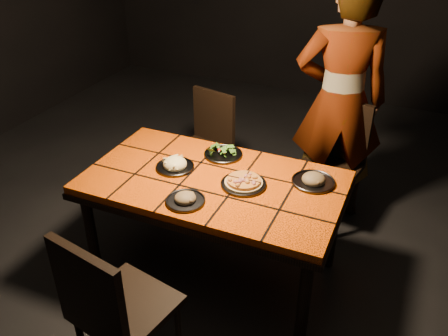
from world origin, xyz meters
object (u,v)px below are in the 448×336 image
at_px(chair_far_right, 334,155).
at_px(plate_pizza, 244,183).
at_px(chair_far_left, 207,138).
at_px(dining_table, 213,189).
at_px(plate_pasta, 175,165).
at_px(diner, 340,102).
at_px(chair_near, 111,306).

bearing_deg(chair_far_right, plate_pizza, -101.18).
height_order(chair_far_left, plate_pizza, chair_far_left).
distance_m(chair_far_left, plate_pizza, 1.14).
distance_m(dining_table, plate_pasta, 0.30).
bearing_deg(chair_far_left, diner, 23.21).
bearing_deg(chair_near, chair_far_left, -67.42).
bearing_deg(diner, chair_near, 55.25).
relative_size(dining_table, chair_far_left, 1.80).
height_order(chair_near, chair_far_left, chair_near).
relative_size(diner, plate_pizza, 6.75).
height_order(dining_table, chair_near, chair_near).
xyz_separation_m(chair_near, plate_pasta, (-0.19, 1.01, 0.21)).
distance_m(dining_table, chair_far_left, 1.02).
height_order(plate_pizza, plate_pasta, plate_pasta).
distance_m(dining_table, chair_near, 1.00).
distance_m(chair_near, plate_pasta, 1.05).
relative_size(dining_table, chair_near, 1.65).
bearing_deg(chair_far_right, chair_near, -99.03).
xyz_separation_m(chair_near, diner, (0.64, 2.05, 0.39)).
bearing_deg(plate_pasta, plate_pizza, -1.47).
height_order(chair_far_left, diner, diner).
relative_size(chair_far_left, plate_pizza, 3.21).
relative_size(chair_far_right, plate_pasta, 3.86).
height_order(chair_far_right, plate_pizza, chair_far_right).
relative_size(dining_table, diner, 0.85).
distance_m(diner, plate_pizza, 1.13).
height_order(diner, plate_pasta, diner).
height_order(chair_near, chair_far_right, chair_near).
xyz_separation_m(chair_far_left, diner, (1.02, 0.18, 0.43)).
relative_size(chair_near, chair_far_right, 1.02).
relative_size(chair_far_right, plate_pizza, 3.42).
bearing_deg(chair_far_right, chair_far_left, -165.34).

